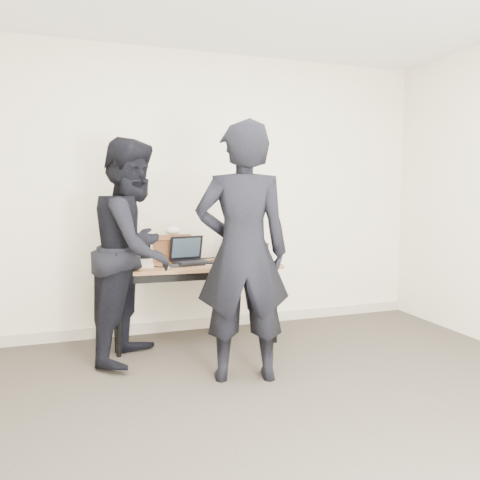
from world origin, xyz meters
name	(u,v)px	position (x,y,z in m)	size (l,w,h in m)	color
room	(318,196)	(0.00, 0.00, 1.35)	(4.60, 4.60, 2.80)	#3F3830
desk	(195,270)	(-0.24, 1.88, 0.66)	(1.53, 0.72, 0.72)	brown
laptop_beige	(138,261)	(-0.75, 1.89, 0.76)	(0.29, 0.28, 0.21)	beige
laptop_center	(190,257)	(-0.28, 1.90, 0.78)	(0.36, 0.35, 0.24)	black
laptop_right	(238,254)	(0.22, 2.01, 0.77)	(0.40, 0.39, 0.22)	black
leather_satchel	(170,247)	(-0.42, 2.11, 0.85)	(0.36, 0.18, 0.25)	#5B3217
tissue	(173,231)	(-0.39, 2.11, 1.00)	(0.13, 0.10, 0.08)	white
equipment_box	(252,250)	(0.39, 2.07, 0.79)	(0.26, 0.22, 0.15)	black
power_brick	(174,266)	(-0.46, 1.71, 0.73)	(0.07, 0.04, 0.03)	black
cables	(199,263)	(-0.20, 1.89, 0.72)	(1.14, 0.50, 0.01)	black
person_typist	(243,253)	(-0.11, 0.92, 0.93)	(0.68, 0.45, 1.87)	black
person_observer	(134,250)	(-0.80, 1.61, 0.90)	(0.87, 0.68, 1.79)	black
baseboard	(211,322)	(0.00, 2.23, 0.05)	(4.50, 0.03, 0.10)	#B5A796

